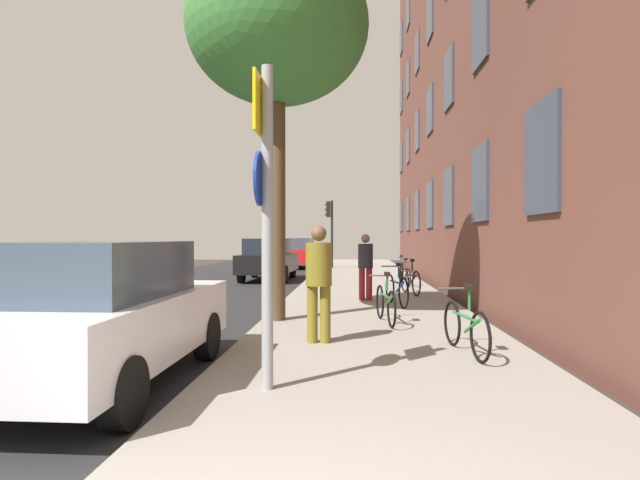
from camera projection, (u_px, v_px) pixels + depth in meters
The scene contains 18 objects.
ground_plane at pixel (259, 287), 17.15m from camera, with size 41.80×41.80×0.00m, color #332D28.
road_asphalt at pixel (197, 287), 17.29m from camera, with size 7.00×38.00×0.01m, color #232326.
sidewalk at pixel (364, 286), 16.93m from camera, with size 4.20×38.00×0.12m, color gray.
building_facade at pixel (447, 12), 16.22m from camera, with size 0.56×27.00×17.55m.
sign_post at pixel (265, 201), 5.27m from camera, with size 0.15×0.60×3.32m.
traffic_light at pixel (330, 222), 26.31m from camera, with size 0.43×0.24×3.44m.
tree_near at pixel (278, 28), 9.65m from camera, with size 3.42×3.42×6.97m.
bicycle_0 at pixel (465, 327), 6.86m from camera, with size 0.43×1.66×0.93m.
bicycle_1 at pixel (385, 303), 9.32m from camera, with size 0.42×1.68×0.93m.
bicycle_2 at pixel (397, 289), 11.69m from camera, with size 0.52×1.73×0.98m.
bicycle_3 at pixel (410, 280), 14.05m from camera, with size 0.50×1.66×0.96m.
bicycle_4 at pixel (405, 275), 16.43m from camera, with size 0.42×1.61×0.90m.
bicycle_5 at pixel (401, 270), 18.82m from camera, with size 0.43×1.65×0.90m.
pedestrian_0 at pixel (319, 276), 7.59m from camera, with size 0.54×0.54×1.73m.
pedestrian_1 at pixel (366, 262), 12.71m from camera, with size 0.37×0.37×1.63m.
car_0 at pixel (97, 312), 5.73m from camera, with size 1.93×4.01×1.62m.
car_1 at pixel (268, 259), 19.93m from camera, with size 1.91×4.07×1.62m.
car_2 at pixel (298, 253), 27.74m from camera, with size 2.02×4.19×1.62m.
Camera 1 is at (0.72, -1.98, 1.68)m, focal length 28.90 mm.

